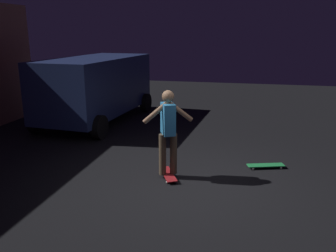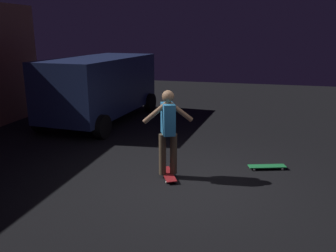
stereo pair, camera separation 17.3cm
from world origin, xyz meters
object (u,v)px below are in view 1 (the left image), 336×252
at_px(parked_van, 97,85).
at_px(skater, 168,127).
at_px(skateboard_ridden, 168,174).
at_px(skateboard_spare, 266,165).

bearing_deg(parked_van, skater, -140.36).
xyz_separation_m(parked_van, skateboard_ridden, (-3.89, -3.22, -1.11)).
height_order(parked_van, skateboard_spare, parked_van).
height_order(parked_van, skateboard_ridden, parked_van).
xyz_separation_m(parked_van, skateboard_spare, (-2.96, -5.14, -1.11)).
relative_size(skateboard_ridden, skateboard_spare, 0.98).
bearing_deg(skater, skateboard_spare, -64.12).
xyz_separation_m(parked_van, skater, (-3.89, -3.22, -0.12)).
bearing_deg(skater, skateboard_ridden, 0.00).
height_order(parked_van, skater, parked_van).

